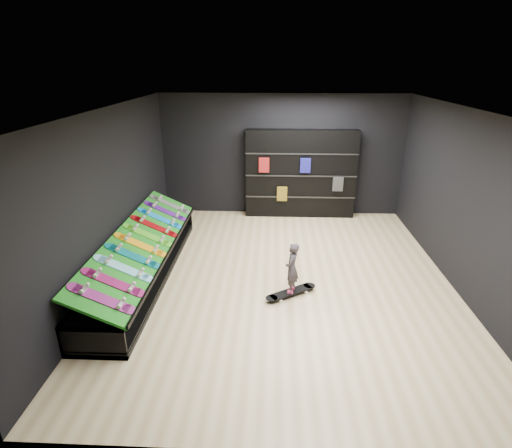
{
  "coord_description": "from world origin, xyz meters",
  "views": [
    {
      "loc": [
        -0.21,
        -6.39,
        3.7
      ],
      "look_at": [
        -0.5,
        0.2,
        1.0
      ],
      "focal_mm": 28.0,
      "sensor_mm": 36.0,
      "label": 1
    }
  ],
  "objects_px": {
    "display_rack": "(144,264)",
    "floor_skateboard": "(291,294)",
    "back_shelving": "(301,174)",
    "child": "(292,277)"
  },
  "relations": [
    {
      "from": "display_rack",
      "to": "child",
      "type": "height_order",
      "value": "child"
    },
    {
      "from": "child",
      "to": "floor_skateboard",
      "type": "bearing_deg",
      "value": 180.0
    },
    {
      "from": "back_shelving",
      "to": "child",
      "type": "xyz_separation_m",
      "value": [
        -0.35,
        -3.87,
        -0.73
      ]
    },
    {
      "from": "back_shelving",
      "to": "floor_skateboard",
      "type": "relative_size",
      "value": 2.78
    },
    {
      "from": "floor_skateboard",
      "to": "child",
      "type": "distance_m",
      "value": 0.31
    },
    {
      "from": "back_shelving",
      "to": "floor_skateboard",
      "type": "bearing_deg",
      "value": -95.12
    },
    {
      "from": "display_rack",
      "to": "child",
      "type": "relative_size",
      "value": 8.46
    },
    {
      "from": "back_shelving",
      "to": "display_rack",
      "type": "bearing_deg",
      "value": -132.34
    },
    {
      "from": "display_rack",
      "to": "floor_skateboard",
      "type": "xyz_separation_m",
      "value": [
        2.68,
        -0.55,
        -0.21
      ]
    },
    {
      "from": "floor_skateboard",
      "to": "child",
      "type": "xyz_separation_m",
      "value": [
        0.0,
        0.0,
        0.31
      ]
    }
  ]
}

